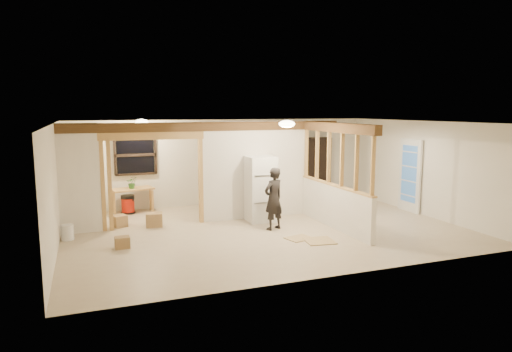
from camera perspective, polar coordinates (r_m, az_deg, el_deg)
name	(u,v)px	position (r m, az deg, el deg)	size (l,w,h in m)	color
floor	(265,229)	(10.81, 1.19, -6.69)	(9.00, 6.50, 0.01)	#BDAD8D
ceiling	(266,123)	(10.45, 1.23, 6.70)	(9.00, 6.50, 0.01)	white
wall_back	(225,162)	(13.61, -3.85, 1.79)	(9.00, 0.01, 2.50)	white
wall_front	(338,204)	(7.68, 10.22, -3.43)	(9.00, 0.01, 2.50)	white
wall_left	(54,188)	(9.85, -23.92, -1.43)	(0.01, 6.50, 2.50)	white
wall_right	(423,168)	(12.90, 20.12, 0.94)	(0.01, 6.50, 2.50)	white
partition_left_stub	(79,179)	(11.02, -21.24, -0.31)	(0.90, 0.12, 2.50)	silver
partition_center	(256,170)	(11.74, -0.04, 0.76)	(2.80, 0.12, 2.50)	silver
doorway_frame	(154,181)	(11.13, -12.69, -0.64)	(2.46, 0.14, 2.20)	tan
header_beam_back	(210,127)	(11.28, -5.80, 6.17)	(7.00, 0.18, 0.22)	brown
header_beam_right	(336,127)	(10.80, 9.99, 5.99)	(0.18, 3.30, 0.22)	brown
pony_wall	(334,207)	(11.03, 9.74, -3.81)	(0.12, 3.20, 1.00)	silver
stud_partition	(335,158)	(10.85, 9.89, 2.19)	(0.14, 3.20, 1.32)	tan
window_back	(136,155)	(13.00, -14.82, 2.55)	(1.12, 0.10, 1.10)	black
french_door	(410,175)	(13.19, 18.68, 0.06)	(0.12, 0.86, 2.00)	white
ceiling_dome_main	(287,124)	(10.11, 3.88, 6.52)	(0.36, 0.36, 0.16)	#FFEABF
ceiling_dome_util	(142,122)	(12.09, -14.09, 6.58)	(0.32, 0.32, 0.14)	#FFEABF
hanging_bulb	(166,135)	(11.47, -11.15, 5.09)	(0.07, 0.07, 0.07)	#FFD88C
refrigerator	(261,189)	(11.44, 0.57, -1.62)	(0.68, 0.66, 1.64)	white
woman	(274,199)	(10.65, 2.21, -2.84)	(0.54, 0.35, 1.47)	black
work_table	(133,201)	(12.85, -15.13, -2.98)	(1.08, 0.54, 0.68)	tan
potted_plant	(132,183)	(12.71, -15.24, -0.81)	(0.29, 0.25, 0.32)	#225A21
shop_vac	(128,204)	(12.82, -15.72, -3.41)	(0.39, 0.39, 0.51)	#AF1708
bookshelf	(315,168)	(14.52, 7.43, 1.00)	(0.96, 0.32, 1.92)	black
bucket	(67,232)	(10.71, -22.51, -6.52)	(0.27, 0.27, 0.34)	silver
box_util_a	(154,220)	(11.29, -12.59, -5.35)	(0.38, 0.33, 0.33)	#9C784B
box_util_b	(120,221)	(11.49, -16.68, -5.40)	(0.30, 0.30, 0.28)	#9C784B
box_front	(122,242)	(9.75, -16.37, -7.97)	(0.29, 0.24, 0.24)	#9C784B
floor_panel_near	(319,241)	(9.94, 7.93, -8.03)	(0.60, 0.60, 0.02)	tan
floor_panel_far	(299,238)	(10.09, 5.42, -7.75)	(0.55, 0.44, 0.02)	tan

